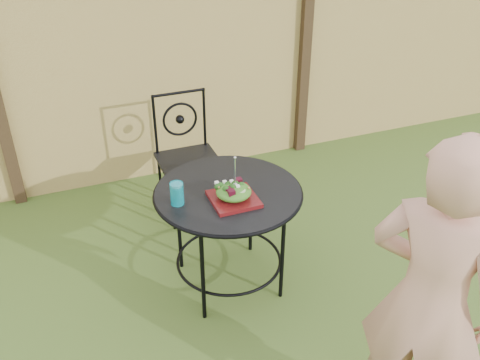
{
  "coord_description": "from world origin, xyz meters",
  "views": [
    {
      "loc": [
        -0.95,
        -2.02,
        2.47
      ],
      "look_at": [
        0.09,
        0.63,
        0.75
      ],
      "focal_mm": 40.0,
      "sensor_mm": 36.0,
      "label": 1
    }
  ],
  "objects_px": {
    "patio_table": "(228,209)",
    "diner": "(430,303)",
    "salad_plate": "(234,199)",
    "patio_chair": "(187,152)"
  },
  "relations": [
    {
      "from": "diner",
      "to": "salad_plate",
      "type": "height_order",
      "value": "diner"
    },
    {
      "from": "salad_plate",
      "to": "diner",
      "type": "bearing_deg",
      "value": -69.16
    },
    {
      "from": "patio_chair",
      "to": "diner",
      "type": "distance_m",
      "value": 2.35
    },
    {
      "from": "diner",
      "to": "salad_plate",
      "type": "distance_m",
      "value": 1.28
    },
    {
      "from": "patio_chair",
      "to": "salad_plate",
      "type": "relative_size",
      "value": 3.52
    },
    {
      "from": "patio_table",
      "to": "salad_plate",
      "type": "relative_size",
      "value": 3.42
    },
    {
      "from": "diner",
      "to": "patio_chair",
      "type": "bearing_deg",
      "value": -21.37
    },
    {
      "from": "patio_table",
      "to": "patio_chair",
      "type": "relative_size",
      "value": 0.97
    },
    {
      "from": "patio_table",
      "to": "diner",
      "type": "height_order",
      "value": "diner"
    },
    {
      "from": "patio_table",
      "to": "diner",
      "type": "xyz_separation_m",
      "value": [
        0.45,
        -1.32,
        0.23
      ]
    }
  ]
}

